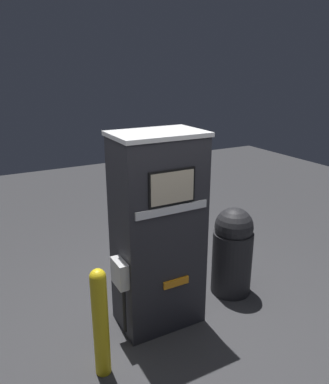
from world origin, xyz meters
TOP-DOWN VIEW (x-y plane):
  - ground_plane at (0.00, 0.00)m, footprint 14.00×14.00m
  - gas_pump at (-0.00, 0.27)m, footprint 0.92×0.57m
  - safety_bollard at (-0.76, -0.15)m, footprint 0.14×0.14m
  - trash_bin at (0.99, 0.32)m, footprint 0.46×0.46m

SIDE VIEW (x-z plane):
  - ground_plane at x=0.00m, z-range 0.00..0.00m
  - safety_bollard at x=-0.76m, z-range 0.03..1.03m
  - trash_bin at x=0.99m, z-range 0.01..1.05m
  - gas_pump at x=0.00m, z-range 0.00..1.98m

